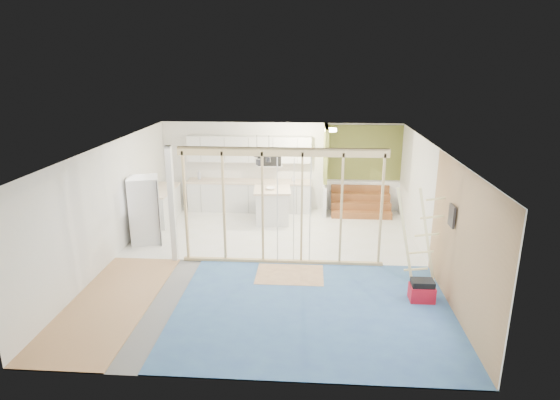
# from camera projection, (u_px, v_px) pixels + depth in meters

# --- Properties ---
(room) EXTENTS (7.01, 8.01, 2.61)m
(room) POSITION_uv_depth(u_px,v_px,m) (268.00, 207.00, 10.01)
(room) COLOR slate
(room) RESTS_ON ground
(floor_overlays) EXTENTS (7.00, 8.00, 0.03)m
(floor_overlays) POSITION_uv_depth(u_px,v_px,m) (272.00, 261.00, 10.43)
(floor_overlays) COLOR silver
(floor_overlays) RESTS_ON room
(stud_frame) EXTENTS (4.66, 0.14, 2.60)m
(stud_frame) POSITION_uv_depth(u_px,v_px,m) (258.00, 194.00, 9.94)
(stud_frame) COLOR tan
(stud_frame) RESTS_ON room
(base_cabinets) EXTENTS (4.45, 2.24, 0.93)m
(base_cabinets) POSITION_uv_depth(u_px,v_px,m) (224.00, 199.00, 13.56)
(base_cabinets) COLOR silver
(base_cabinets) RESTS_ON room
(upper_cabinets) EXTENTS (3.60, 0.41, 0.85)m
(upper_cabinets) POSITION_uv_depth(u_px,v_px,m) (251.00, 150.00, 13.56)
(upper_cabinets) COLOR silver
(upper_cabinets) RESTS_ON room
(green_partition) EXTENTS (2.25, 1.51, 2.60)m
(green_partition) POSITION_uv_depth(u_px,v_px,m) (351.00, 182.00, 13.47)
(green_partition) COLOR olive
(green_partition) RESTS_ON room
(pot_rack) EXTENTS (0.52, 0.52, 0.72)m
(pot_rack) POSITION_uv_depth(u_px,v_px,m) (263.00, 157.00, 11.63)
(pot_rack) COLOR black
(pot_rack) RESTS_ON room
(sheathing_panel) EXTENTS (0.02, 4.00, 2.60)m
(sheathing_panel) POSITION_uv_depth(u_px,v_px,m) (463.00, 247.00, 7.86)
(sheathing_panel) COLOR tan
(sheathing_panel) RESTS_ON room
(electrical_panel) EXTENTS (0.04, 0.30, 0.40)m
(electrical_panel) POSITION_uv_depth(u_px,v_px,m) (452.00, 216.00, 8.34)
(electrical_panel) COLOR #38373C
(electrical_panel) RESTS_ON room
(ceiling_light) EXTENTS (0.32, 0.32, 0.08)m
(ceiling_light) POSITION_uv_depth(u_px,v_px,m) (331.00, 130.00, 12.43)
(ceiling_light) COLOR #FFEABF
(ceiling_light) RESTS_ON room
(fridge) EXTENTS (0.91, 0.88, 1.65)m
(fridge) POSITION_uv_depth(u_px,v_px,m) (145.00, 210.00, 11.35)
(fridge) COLOR silver
(fridge) RESTS_ON room
(island) EXTENTS (1.06, 1.06, 0.96)m
(island) POSITION_uv_depth(u_px,v_px,m) (272.00, 206.00, 12.83)
(island) COLOR silver
(island) RESTS_ON room
(bowl) EXTENTS (0.25, 0.25, 0.06)m
(bowl) POSITION_uv_depth(u_px,v_px,m) (271.00, 188.00, 12.63)
(bowl) COLOR white
(bowl) RESTS_ON island
(soap_bottle_a) EXTENTS (0.14, 0.14, 0.28)m
(soap_bottle_a) POSITION_uv_depth(u_px,v_px,m) (199.00, 175.00, 13.83)
(soap_bottle_a) COLOR #AFB3C3
(soap_bottle_a) RESTS_ON base_cabinets
(soap_bottle_b) EXTENTS (0.12, 0.12, 0.21)m
(soap_bottle_b) POSITION_uv_depth(u_px,v_px,m) (293.00, 178.00, 13.64)
(soap_bottle_b) COLOR white
(soap_bottle_b) RESTS_ON base_cabinets
(toolbox) EXTENTS (0.45, 0.34, 0.43)m
(toolbox) POSITION_uv_depth(u_px,v_px,m) (422.00, 291.00, 8.67)
(toolbox) COLOR #B51021
(toolbox) RESTS_ON room
(ladder) EXTENTS (1.04, 0.14, 1.94)m
(ladder) POSITION_uv_depth(u_px,v_px,m) (419.00, 236.00, 9.22)
(ladder) COLOR #F2E194
(ladder) RESTS_ON room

